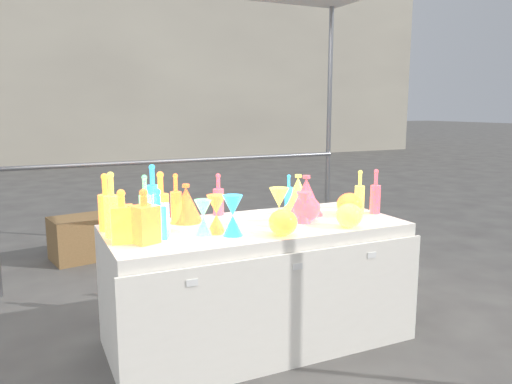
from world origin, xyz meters
name	(u,v)px	position (x,y,z in m)	size (l,w,h in m)	color
ground	(256,339)	(0.00, 0.00, 0.00)	(80.00, 80.00, 0.00)	#66635E
display_table	(257,283)	(0.00, -0.01, 0.37)	(1.84, 0.83, 0.75)	white
background_building	(187,61)	(4.00, 14.00, 3.00)	(14.00, 6.00, 6.00)	beige
cardboard_box_closed	(83,238)	(-0.79, 2.26, 0.21)	(0.57, 0.42, 0.42)	olive
cardboard_box_flat	(182,248)	(0.16, 2.13, 0.03)	(0.67, 0.48, 0.06)	olive
bottle_0	(106,202)	(-0.85, 0.23, 0.92)	(0.09, 0.09, 0.33)	red
bottle_1	(153,193)	(-0.55, 0.35, 0.93)	(0.08, 0.08, 0.36)	green
bottle_2	(176,199)	(-0.44, 0.22, 0.91)	(0.07, 0.07, 0.31)	#FFA61A
bottle_3	(218,194)	(-0.11, 0.35, 0.89)	(0.07, 0.07, 0.28)	#2020BC
bottle_4	(112,205)	(-0.84, 0.06, 0.93)	(0.09, 0.09, 0.36)	#126870
bottle_5	(145,203)	(-0.65, 0.11, 0.91)	(0.07, 0.07, 0.33)	#CE298E
bottle_6	(161,202)	(-0.57, 0.07, 0.92)	(0.09, 0.09, 0.35)	red
decanter_0	(122,216)	(-0.81, -0.07, 0.89)	(0.12, 0.12, 0.28)	red
decanter_1	(144,216)	(-0.71, -0.13, 0.89)	(0.12, 0.12, 0.29)	#FFA61A
decanter_2	(157,213)	(-0.62, -0.06, 0.89)	(0.11, 0.11, 0.27)	green
hourglass_0	(216,214)	(-0.29, -0.10, 0.86)	(0.11, 0.11, 0.22)	#FFA61A
hourglass_1	(304,207)	(0.28, -0.09, 0.85)	(0.10, 0.10, 0.19)	#2020BC
hourglass_2	(279,207)	(0.10, -0.11, 0.87)	(0.12, 0.12, 0.24)	#126870
hourglass_3	(203,217)	(-0.37, -0.10, 0.85)	(0.10, 0.10, 0.20)	#CE298E
hourglass_5	(233,215)	(-0.23, -0.19, 0.86)	(0.11, 0.11, 0.23)	green
globe_0	(283,224)	(0.02, -0.30, 0.82)	(0.16, 0.16, 0.13)	red
globe_1	(349,217)	(0.47, -0.30, 0.81)	(0.16, 0.16, 0.13)	#126870
globe_2	(350,206)	(0.65, -0.05, 0.82)	(0.17, 0.17, 0.14)	#FFA61A
globe_3	(307,210)	(0.33, -0.05, 0.82)	(0.17, 0.17, 0.14)	#2020BC
lampshade_0	(186,203)	(-0.37, 0.24, 0.87)	(0.20, 0.20, 0.24)	gold
lampshade_2	(306,195)	(0.42, 0.11, 0.88)	(0.22, 0.22, 0.26)	#2020BC
lampshade_3	(298,192)	(0.45, 0.28, 0.87)	(0.21, 0.21, 0.25)	#126870
bottle_8	(289,192)	(0.39, 0.30, 0.87)	(0.06, 0.06, 0.25)	green
bottle_9	(360,192)	(0.86, 0.12, 0.87)	(0.05, 0.05, 0.24)	#FFA61A
bottle_10	(375,191)	(0.86, -0.05, 0.90)	(0.07, 0.07, 0.30)	#2020BC
bottle_11	(360,192)	(0.77, -0.01, 0.90)	(0.07, 0.07, 0.29)	#126870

